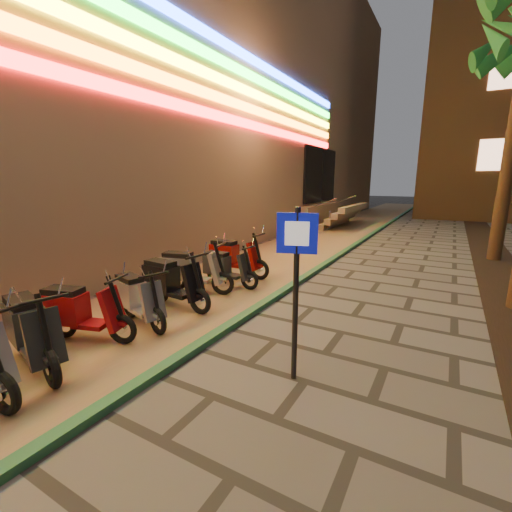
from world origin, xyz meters
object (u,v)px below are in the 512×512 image
Objects in this scene: scooter_10 at (189,270)px; scooter_7 at (79,311)px; scooter_8 at (137,297)px; scooter_11 at (225,267)px; scooter_9 at (170,281)px; scooter_6 at (30,330)px; pedestrian_sign at (296,272)px; scooter_12 at (232,256)px.

scooter_7 is at bearing -103.94° from scooter_10.
scooter_8 reaches higher than scooter_11.
scooter_7 is 0.92× the size of scooter_10.
scooter_7 reaches higher than scooter_11.
scooter_10 is (-0.25, 0.87, 0.00)m from scooter_9.
scooter_10 is at bearing 107.11° from scooter_6.
scooter_8 is 0.90× the size of scooter_9.
scooter_6 is at bearing -174.24° from pedestrian_sign.
scooter_9 is (0.04, 2.66, 0.00)m from scooter_6.
scooter_8 is at bearing -81.84° from scooter_9.
pedestrian_sign reaches higher than scooter_12.
scooter_7 reaches higher than scooter_8.
pedestrian_sign is 4.15m from scooter_10.
pedestrian_sign reaches higher than scooter_9.
scooter_9 is at bearing 109.29° from scooter_8.
scooter_9 is at bearing -89.25° from scooter_10.
scooter_9 reaches higher than scooter_6.
scooter_11 is at bearing 103.50° from scooter_8.
scooter_9 is at bearing -94.44° from scooter_11.
scooter_7 is 3.58m from scooter_11.
scooter_7 is 1.03× the size of scooter_8.
scooter_8 is at bearing 156.71° from pedestrian_sign.
scooter_9 is (-0.06, 0.91, 0.05)m from scooter_8.
scooter_10 is at bearing 115.37° from scooter_8.
pedestrian_sign is at bearing -15.85° from scooter_9.
pedestrian_sign is 3.57m from scooter_9.
scooter_6 is at bearing -101.94° from scooter_10.
scooter_12 is (0.09, 1.66, 0.01)m from scooter_10.
scooter_9 reaches higher than scooter_8.
scooter_10 is 0.98× the size of scooter_12.
pedestrian_sign is 1.28× the size of scooter_12.
scooter_7 is at bearing 172.69° from pedestrian_sign.
scooter_6 reaches higher than scooter_11.
scooter_9 is 1.72m from scooter_11.
pedestrian_sign is 1.45× the size of scooter_8.
scooter_6 is 1.08× the size of scooter_7.
scooter_12 is at bearing 71.95° from scooter_7.
scooter_9 is at bearing 141.48° from pedestrian_sign.
scooter_6 is at bearing -91.95° from scooter_11.
scooter_11 is (0.09, 2.62, -0.01)m from scooter_8.
scooter_12 is at bearing 105.06° from scooter_6.
scooter_9 is (-3.24, 1.19, -0.91)m from pedestrian_sign.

